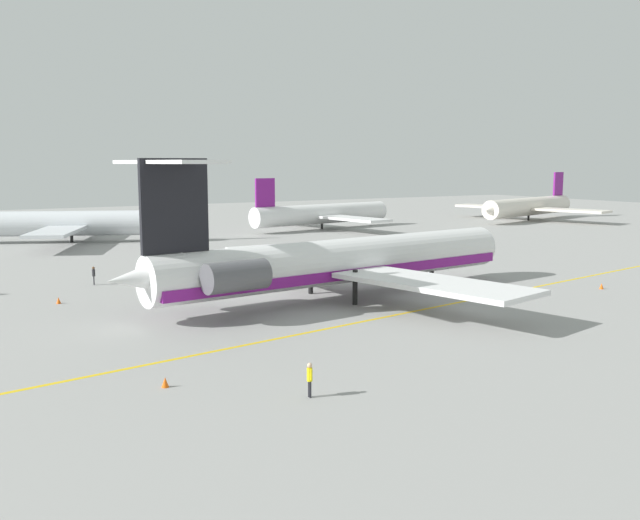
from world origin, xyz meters
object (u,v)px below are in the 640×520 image
(airliner_mid_right, at_px, (326,214))
(safety_cone_tail, at_px, (165,382))
(ground_crew_near_nose, at_px, (94,273))
(ground_crew_near_tail, at_px, (310,376))
(safety_cone_wingtip, at_px, (59,300))
(airliner_mid_left, at_px, (65,223))
(safety_cone_nose, at_px, (601,286))
(main_jetliner, at_px, (332,261))
(airliner_far_right, at_px, (527,207))

(airliner_mid_right, bearing_deg, safety_cone_tail, -135.88)
(airliner_mid_right, xyz_separation_m, ground_crew_near_nose, (-49.31, -38.59, -1.57))
(ground_crew_near_nose, xyz_separation_m, safety_cone_tail, (-3.79, -33.84, -0.88))
(ground_crew_near_tail, relative_size, safety_cone_wingtip, 3.30)
(airliner_mid_left, xyz_separation_m, safety_cone_tail, (-8.36, -73.22, -2.61))
(ground_crew_near_tail, height_order, safety_cone_nose, ground_crew_near_tail)
(airliner_mid_left, bearing_deg, safety_cone_nose, 142.27)
(main_jetliner, relative_size, ground_crew_near_tail, 23.00)
(safety_cone_nose, bearing_deg, airliner_mid_left, 118.89)
(airliner_mid_right, distance_m, safety_cone_nose, 65.64)
(airliner_far_right, relative_size, safety_cone_wingtip, 58.72)
(airliner_mid_right, bearing_deg, safety_cone_wingtip, -148.97)
(ground_crew_near_nose, relative_size, ground_crew_near_tail, 1.00)
(airliner_far_right, relative_size, safety_cone_tail, 58.72)
(main_jetliner, distance_m, airliner_mid_right, 65.18)
(airliner_mid_right, bearing_deg, ground_crew_near_nose, -151.58)
(airliner_mid_left, bearing_deg, ground_crew_near_tail, 111.55)
(airliner_mid_left, height_order, safety_cone_tail, airliner_mid_left)
(main_jetliner, relative_size, safety_cone_tail, 75.90)
(airliner_far_right, distance_m, ground_crew_near_tail, 116.55)
(airliner_mid_left, distance_m, safety_cone_tail, 73.74)
(ground_crew_near_tail, height_order, safety_cone_wingtip, ground_crew_near_tail)
(airliner_far_right, bearing_deg, main_jetliner, 17.03)
(airliner_mid_right, relative_size, safety_cone_nose, 56.25)
(airliner_mid_left, height_order, ground_crew_near_tail, airliner_mid_left)
(airliner_far_right, bearing_deg, airliner_mid_right, -23.61)
(ground_crew_near_tail, bearing_deg, safety_cone_nose, 21.39)
(ground_crew_near_nose, relative_size, safety_cone_nose, 3.32)
(airliner_far_right, relative_size, safety_cone_nose, 58.72)
(main_jetliner, bearing_deg, airliner_mid_right, 52.92)
(safety_cone_wingtip, xyz_separation_m, safety_cone_tail, (0.85, -26.09, 0.00))
(airliner_mid_left, xyz_separation_m, ground_crew_near_tail, (-2.52, -78.52, -1.73))
(airliner_mid_left, bearing_deg, airliner_far_right, -160.91)
(ground_crew_near_nose, relative_size, safety_cone_tail, 3.32)
(ground_crew_near_nose, bearing_deg, airliner_far_right, -149.76)
(airliner_mid_left, relative_size, safety_cone_nose, 57.41)
(airliner_mid_left, bearing_deg, safety_cone_wingtip, 102.34)
(main_jetliner, relative_size, airliner_mid_right, 1.35)
(ground_crew_near_nose, xyz_separation_m, safety_cone_nose, (40.89, -26.46, -0.88))
(ground_crew_near_tail, xyz_separation_m, safety_cone_nose, (38.85, 12.68, -0.87))
(safety_cone_wingtip, distance_m, safety_cone_tail, 26.10)
(airliner_mid_right, relative_size, airliner_far_right, 0.96)
(airliner_mid_left, bearing_deg, safety_cone_tail, 106.87)
(safety_cone_wingtip, height_order, safety_cone_tail, same)
(main_jetliner, xyz_separation_m, safety_cone_nose, (24.43, -8.76, -3.04))
(airliner_mid_left, height_order, safety_cone_nose, airliner_mid_left)
(airliner_far_right, distance_m, safety_cone_nose, 79.41)
(airliner_mid_left, distance_m, safety_cone_nose, 75.24)
(main_jetliner, distance_m, safety_cone_tail, 26.08)
(ground_crew_near_nose, bearing_deg, safety_cone_nose, 158.13)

